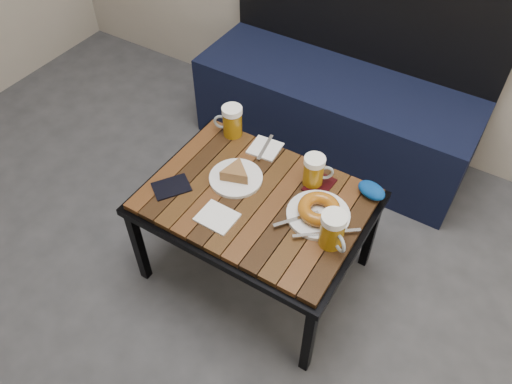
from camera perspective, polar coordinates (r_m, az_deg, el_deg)
The scene contains 12 objects.
bench at distance 2.63m, azimuth 9.14°, elevation 9.74°, with size 1.40×0.50×0.95m.
cafe_table at distance 1.89m, azimuth 0.00°, elevation -1.47°, with size 0.84×0.62×0.47m.
beer_mug_left at distance 2.08m, azimuth -2.79°, elevation 8.11°, with size 0.13×0.10×0.14m.
beer_mug_centre at distance 1.88m, azimuth 6.68°, elevation 2.42°, with size 0.12×0.11×0.13m.
beer_mug_right at distance 1.69m, azimuth 8.76°, elevation -4.33°, with size 0.13×0.12×0.14m.
plate_pie at distance 1.91m, azimuth -2.32°, elevation 1.94°, with size 0.21×0.21×0.06m.
plate_bagel at distance 1.79m, azimuth 7.16°, elevation -2.22°, with size 0.28×0.26×0.06m.
napkin_left at distance 2.05m, azimuth 1.05°, elevation 5.03°, with size 0.13×0.16×0.01m.
napkin_right at distance 1.80m, azimuth -4.46°, elevation -2.89°, with size 0.14×0.12×0.01m.
passport_navy at distance 1.92m, azimuth -9.65°, elevation 0.57°, with size 0.10×0.14×0.01m, color black.
passport_burgundy at distance 1.91m, azimuth 7.26°, elevation 0.82°, with size 0.09×0.12×0.01m, color black.
knit_pouch at distance 1.90m, azimuth 13.08°, elevation 0.18°, with size 0.11×0.07×0.05m, color #050D8C.
Camera 1 is at (0.68, -0.20, 1.86)m, focal length 35.00 mm.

